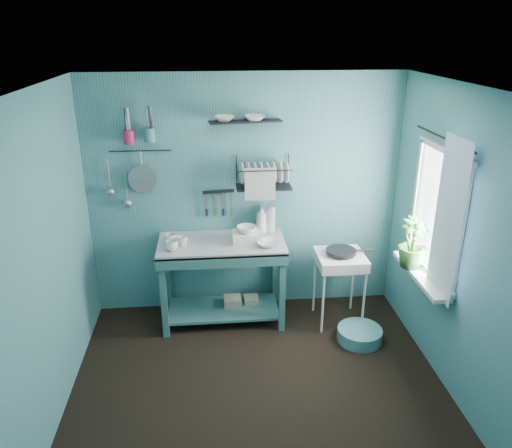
{
  "coord_description": "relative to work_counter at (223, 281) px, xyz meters",
  "views": [
    {
      "loc": [
        -0.36,
        -3.39,
        2.9
      ],
      "look_at": [
        0.05,
        0.85,
        1.2
      ],
      "focal_mm": 35.0,
      "sensor_mm": 36.0,
      "label": 1
    }
  ],
  "objects": [
    {
      "name": "water_bottle",
      "position": [
        0.52,
        0.22,
        0.59
      ],
      "size": [
        0.09,
        0.09,
        0.28
      ],
      "primitive_type": "cylinder",
      "color": "#A9B8BD",
      "rests_on": "work_counter"
    },
    {
      "name": "hotplate_stand",
      "position": [
        1.19,
        -0.14,
        -0.07
      ],
      "size": [
        0.53,
        0.53,
        0.76
      ],
      "primitive_type": "cube",
      "rotation": [
        0.0,
        0.0,
        -0.13
      ],
      "color": "silver",
      "rests_on": "floor"
    },
    {
      "name": "mug_mid",
      "position": [
        -0.38,
        -0.06,
        0.49
      ],
      "size": [
        0.14,
        0.14,
        0.09
      ],
      "primitive_type": "imported",
      "rotation": [
        0.0,
        0.0,
        0.52
      ],
      "color": "silver",
      "rests_on": "work_counter"
    },
    {
      "name": "shelf_bowl_right",
      "position": [
        0.35,
        0.23,
        1.61
      ],
      "size": [
        0.21,
        0.21,
        0.05
      ],
      "primitive_type": "imported",
      "rotation": [
        0.0,
        0.0,
        -0.07
      ],
      "color": "silver",
      "rests_on": "upper_shelf"
    },
    {
      "name": "knife_strip",
      "position": [
        -0.01,
        0.3,
        0.88
      ],
      "size": [
        0.32,
        0.05,
        0.03
      ],
      "primitive_type": "cube",
      "rotation": [
        0.0,
        0.0,
        0.1
      ],
      "color": "black",
      "rests_on": "wall_back"
    },
    {
      "name": "hook_rail",
      "position": [
        -0.76,
        0.3,
        1.32
      ],
      "size": [
        0.6,
        0.01,
        0.01
      ],
      "primitive_type": "cylinder",
      "rotation": [
        0.0,
        1.57,
        0.0
      ],
      "color": "black",
      "rests_on": "wall_back"
    },
    {
      "name": "windowsill",
      "position": [
        1.76,
        -0.72,
        0.36
      ],
      "size": [
        0.16,
        0.95,
        0.04
      ],
      "primitive_type": "cube",
      "color": "silver",
      "rests_on": "wall_right"
    },
    {
      "name": "upper_shelf",
      "position": [
        0.26,
        0.23,
        1.6
      ],
      "size": [
        0.72,
        0.27,
        0.01
      ],
      "primitive_type": "cube",
      "rotation": [
        0.0,
        0.0,
        0.13
      ],
      "color": "black",
      "rests_on": "wall_back"
    },
    {
      "name": "ladle_outer",
      "position": [
        -1.08,
        0.29,
        1.09
      ],
      "size": [
        0.01,
        0.01,
        0.3
      ],
      "primitive_type": "cylinder",
      "color": "#919498",
      "rests_on": "wall_back"
    },
    {
      "name": "wall_back",
      "position": [
        0.26,
        0.33,
        0.8
      ],
      "size": [
        3.2,
        0.0,
        3.2
      ],
      "primitive_type": "plane",
      "rotation": [
        1.57,
        0.0,
        0.0
      ],
      "color": "#3B7279",
      "rests_on": "ground"
    },
    {
      "name": "colander",
      "position": [
        -0.76,
        0.28,
        1.04
      ],
      "size": [
        0.28,
        0.03,
        0.28
      ],
      "primitive_type": "cylinder",
      "rotation": [
        1.54,
        0.0,
        0.0
      ],
      "color": "#919498",
      "rests_on": "wall_back"
    },
    {
      "name": "ladle_inner",
      "position": [
        -0.93,
        0.29,
        0.96
      ],
      "size": [
        0.01,
        0.01,
        0.3
      ],
      "primitive_type": "cylinder",
      "color": "#919498",
      "rests_on": "wall_back"
    },
    {
      "name": "wall_front",
      "position": [
        0.26,
        -2.67,
        0.8
      ],
      "size": [
        3.2,
        0.0,
        3.2
      ],
      "primitive_type": "plane",
      "rotation": [
        -1.57,
        0.0,
        0.0
      ],
      "color": "#3B7279",
      "rests_on": "ground"
    },
    {
      "name": "frying_pan",
      "position": [
        1.19,
        -0.14,
        0.35
      ],
      "size": [
        0.3,
        0.3,
        0.03
      ],
      "primitive_type": "cylinder",
      "color": "black",
      "rests_on": "hotplate_stand"
    },
    {
      "name": "counter_bowl",
      "position": [
        0.45,
        -0.15,
        0.47
      ],
      "size": [
        0.22,
        0.22,
        0.05
      ],
      "primitive_type": "imported",
      "color": "silver",
      "rests_on": "work_counter"
    },
    {
      "name": "window_glass",
      "position": [
        1.85,
        -0.72,
        0.95
      ],
      "size": [
        0.0,
        1.1,
        1.1
      ],
      "primitive_type": "plane",
      "rotation": [
        1.57,
        0.0,
        1.57
      ],
      "color": "white",
      "rests_on": "wall_right"
    },
    {
      "name": "storage_tin_large",
      "position": [
        0.1,
        0.05,
        -0.34
      ],
      "size": [
        0.18,
        0.18,
        0.22
      ],
      "primitive_type": "cube",
      "color": "gray",
      "rests_on": "floor"
    },
    {
      "name": "potted_plant",
      "position": [
        1.72,
        -0.58,
        0.62
      ],
      "size": [
        0.31,
        0.31,
        0.47
      ],
      "primitive_type": "imported",
      "rotation": [
        0.0,
        0.0,
        0.21
      ],
      "color": "#2E6829",
      "rests_on": "windowsill"
    },
    {
      "name": "wall_right",
      "position": [
        1.86,
        -1.17,
        0.8
      ],
      "size": [
        0.0,
        3.0,
        3.0
      ],
      "primitive_type": "plane",
      "rotation": [
        1.57,
        0.0,
        -1.57
      ],
      "color": "#3B7279",
      "rests_on": "ground"
    },
    {
      "name": "mug_right",
      "position": [
        -0.5,
        0.0,
        0.5
      ],
      "size": [
        0.17,
        0.17,
        0.1
      ],
      "primitive_type": "imported",
      "rotation": [
        0.0,
        0.0,
        1.05
      ],
      "color": "silver",
      "rests_on": "work_counter"
    },
    {
      "name": "wash_tub",
      "position": [
        0.25,
        -0.02,
        0.5
      ],
      "size": [
        0.28,
        0.22,
        0.1
      ],
      "primitive_type": "cube",
      "color": "silver",
      "rests_on": "work_counter"
    },
    {
      "name": "soap_bottle",
      "position": [
        0.42,
        0.2,
        0.6
      ],
      "size": [
        0.11,
        0.12,
        0.3
      ],
      "primitive_type": "imported",
      "color": "silver",
      "rests_on": "work_counter"
    },
    {
      "name": "dish_rack",
      "position": [
        0.44,
        0.2,
        1.09
      ],
      "size": [
        0.57,
        0.3,
        0.32
      ],
      "primitive_type": "cube",
      "rotation": [
        0.0,
        0.0,
        0.12
      ],
      "color": "black",
      "rests_on": "wall_back"
    },
    {
      "name": "utensil_cup_magenta",
      "position": [
        -0.85,
        0.25,
        1.47
      ],
      "size": [
        0.11,
        0.11,
        0.13
      ],
      "primitive_type": "cylinder",
      "color": "#9D1D49",
      "rests_on": "wall_back"
    },
    {
      "name": "floor_basin",
      "position": [
        1.32,
        -0.52,
        -0.38
      ],
      "size": [
        0.44,
        0.44,
        0.13
      ],
      "primitive_type": "cylinder",
      "color": "teal",
      "rests_on": "floor"
    },
    {
      "name": "ceiling",
      "position": [
        0.26,
        -1.17,
        2.05
      ],
      "size": [
        3.2,
        3.2,
        0.0
      ],
      "primitive_type": "plane",
      "rotation": [
        3.14,
        0.0,
        0.0
      ],
      "color": "silver",
      "rests_on": "ground"
    },
    {
      "name": "utensil_cup_teal",
      "position": [
        -0.65,
        0.25,
        1.48
      ],
      "size": [
        0.11,
        0.11,
        0.13
      ],
      "primitive_type": "cylinder",
      "color": "#3A7479",
      "rests_on": "wall_back"
    },
    {
      "name": "floor",
      "position": [
        0.26,
        -1.17,
        -0.45
      ],
      "size": [
        3.2,
        3.2,
        0.0
      ],
      "primitive_type": "plane",
      "color": "black",
      "rests_on": "ground"
    },
    {
      "name": "shelf_bowl_left",
      "position": [
        0.06,
        0.23,
        1.57
      ],
      "size": [
        0.22,
        0.22,
        0.05
      ],
      "primitive_type": "imported",
      "rotation": [
        0.0,
        0.0,
        -0.12
      ],
      "color": "silver",
      "rests_on": "upper_shelf"
    },
    {
      "name": "tub_bowl",
      "position": [
        0.25,
        -0.02,
        0.58
      ],
      "size": [
        0.2,
        0.19,
        0.06
      ],
      "primitive_type": "imported",
      "color": "silver",
      "rests_on": "wash_tub"
    },
    {
      "name": "curtain",
      "position": [
        1.78,
        -1.02,
        1.0
      ],
      "size": [
        0.0,
        1.35,
        1.35
      ],
      "primitive_type": "plane",
      "rotation": [
        1.57,
        0.0,
        1.57
      ],
      "color": "white",
      "rests_on": "wall_right"
    },
    {
      "name": "mug_left",
      "position": [
        -0.48,
        -0.16,
        0.5
      ],
      "size": [
        0.12,
        0.12,
        0.1
      ],
      "primitive_type": "imported",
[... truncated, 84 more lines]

